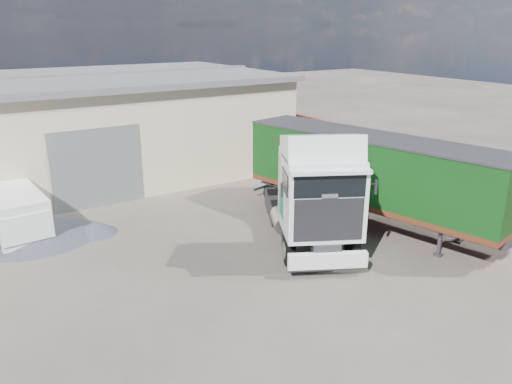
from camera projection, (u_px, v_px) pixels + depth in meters
ground at (255, 286)px, 15.84m from camera, size 120.00×120.00×0.00m
brick_boundary_wall at (379, 158)px, 26.08m from camera, size 0.35×26.00×2.50m
tractor_unit at (315, 199)px, 17.89m from camera, size 5.35×7.12×4.58m
box_trailer at (368, 171)px, 20.17m from camera, size 4.81×11.45×3.73m
panel_van at (15, 213)px, 19.38m from camera, size 2.11×4.54×1.81m
gravel_heap at (39, 228)px, 19.17m from camera, size 6.09×5.55×0.97m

